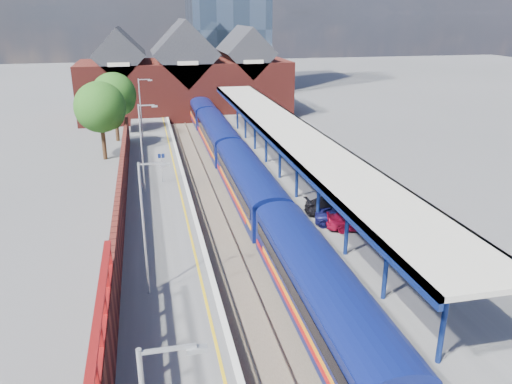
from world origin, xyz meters
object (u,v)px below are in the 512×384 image
(parked_car_silver, at_px, (377,218))
(train, at_px, (231,154))
(lamp_post_d, at_px, (142,107))
(parked_car_dark, at_px, (334,205))
(lamp_post_b, at_px, (146,222))
(parked_car_blue, at_px, (345,218))
(parked_car_red, at_px, (358,219))
(lamp_post_c, at_px, (143,143))
(platform_sign, at_px, (162,163))

(parked_car_silver, bearing_deg, train, 42.17)
(lamp_post_d, height_order, parked_car_silver, lamp_post_d)
(train, height_order, parked_car_dark, train)
(lamp_post_b, xyz_separation_m, lamp_post_d, (0.00, 32.00, 0.00))
(parked_car_blue, bearing_deg, parked_car_red, -116.01)
(lamp_post_c, distance_m, parked_car_dark, 15.57)
(train, xyz_separation_m, lamp_post_b, (-7.86, -21.44, 2.87))
(train, bearing_deg, parked_car_dark, -68.72)
(parked_car_dark, bearing_deg, platform_sign, 51.65)
(train, xyz_separation_m, parked_car_red, (5.72, -16.20, -0.39))
(lamp_post_b, distance_m, parked_car_red, 14.92)
(platform_sign, relative_size, parked_car_red, 0.58)
(train, distance_m, parked_car_silver, 17.69)
(parked_car_blue, bearing_deg, lamp_post_d, 51.64)
(train, relative_size, parked_car_silver, 15.07)
(lamp_post_c, distance_m, lamp_post_d, 16.00)
(train, distance_m, lamp_post_b, 23.02)
(parked_car_red, distance_m, parked_car_blue, 0.99)
(parked_car_silver, relative_size, parked_car_blue, 1.09)
(parked_car_red, relative_size, parked_car_dark, 1.01)
(lamp_post_d, relative_size, parked_car_dark, 1.65)
(platform_sign, height_order, parked_car_dark, platform_sign)
(lamp_post_d, xyz_separation_m, parked_car_dark, (13.03, -23.83, -3.38))
(lamp_post_c, xyz_separation_m, lamp_post_d, (0.00, 16.00, 0.00))
(lamp_post_b, xyz_separation_m, parked_car_blue, (12.97, 6.01, -3.43))
(train, height_order, parked_car_silver, train)
(lamp_post_b, xyz_separation_m, lamp_post_c, (0.00, 16.00, 0.00))
(train, relative_size, lamp_post_c, 9.42)
(parked_car_silver, height_order, parked_car_blue, parked_car_silver)
(lamp_post_c, height_order, parked_car_dark, lamp_post_c)
(train, height_order, parked_car_blue, train)
(parked_car_red, relative_size, parked_car_silver, 0.98)
(lamp_post_d, distance_m, platform_sign, 14.25)
(lamp_post_c, bearing_deg, parked_car_red, -38.37)
(train, relative_size, platform_sign, 26.37)
(lamp_post_d, bearing_deg, train, -53.34)
(lamp_post_c, xyz_separation_m, parked_car_blue, (12.97, -9.99, -3.43))
(lamp_post_b, bearing_deg, parked_car_red, 21.13)
(parked_car_red, height_order, parked_car_blue, parked_car_red)
(train, xyz_separation_m, parked_car_dark, (5.17, -13.27, -0.51))
(lamp_post_b, xyz_separation_m, platform_sign, (1.36, 18.00, -2.30))
(parked_car_dark, distance_m, parked_car_blue, 2.17)
(lamp_post_b, bearing_deg, train, 69.88)
(parked_car_red, xyz_separation_m, parked_car_dark, (-0.55, 2.92, -0.11))
(train, bearing_deg, lamp_post_c, -145.27)
(lamp_post_b, relative_size, lamp_post_c, 1.00)
(parked_car_dark, bearing_deg, lamp_post_c, 60.76)
(lamp_post_b, relative_size, parked_car_blue, 1.74)
(lamp_post_c, bearing_deg, parked_car_dark, -31.01)
(lamp_post_d, bearing_deg, parked_car_silver, -60.98)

